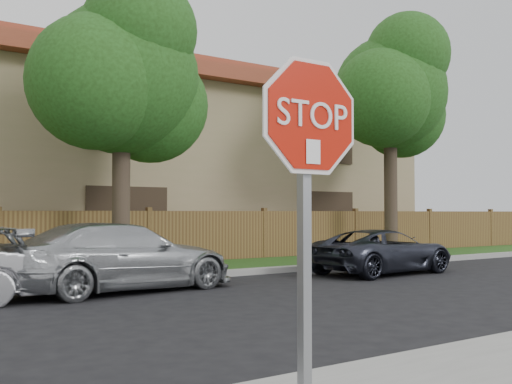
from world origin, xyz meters
TOP-DOWN VIEW (x-y plane):
  - far_curb at (0.00, 8.15)m, footprint 70.00×0.30m
  - grass_strip at (0.00, 9.80)m, footprint 70.00×3.00m
  - tree_mid at (2.52, 9.57)m, footprint 4.80×3.90m
  - tree_right at (12.02, 9.57)m, footprint 4.80×3.90m
  - stop_sign at (-0.68, -1.48)m, footprint 1.01×0.13m
  - sedan_right at (1.43, 6.93)m, footprint 4.85×2.41m
  - sedan_far_right at (8.24, 6.46)m, footprint 4.16×2.14m

SIDE VIEW (x-z plane):
  - grass_strip at x=0.00m, z-range 0.00..0.12m
  - far_curb at x=0.00m, z-range 0.00..0.15m
  - sedan_far_right at x=8.24m, z-range 0.00..1.12m
  - sedan_right at x=1.43m, z-range 0.00..1.35m
  - stop_sign at x=-0.68m, z-range 0.55..3.11m
  - tree_mid at x=2.52m, z-range 1.20..8.55m
  - tree_right at x=12.02m, z-range 1.47..9.67m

